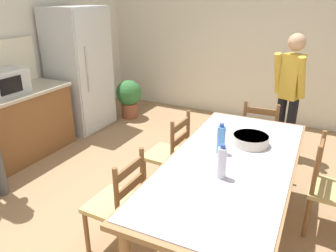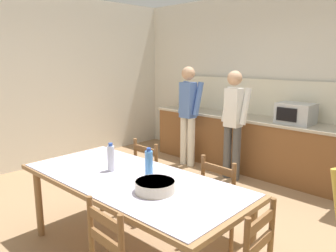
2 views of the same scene
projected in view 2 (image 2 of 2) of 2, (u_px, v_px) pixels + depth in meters
name	position (u px, v px, depth m)	size (l,w,h in m)	color
ground_plane	(181.00, 228.00, 3.60)	(8.32, 8.32, 0.00)	#9E7A56
wall_back	(296.00, 83.00, 5.16)	(6.52, 0.12, 2.90)	silver
wall_left	(40.00, 81.00, 5.56)	(0.12, 5.20, 2.90)	silver
kitchen_counter	(242.00, 142.00, 5.51)	(3.40, 0.66, 0.90)	brown
counter_splashback	(254.00, 96.00, 5.58)	(3.36, 0.03, 0.60)	#EFE8CB
microwave	(296.00, 113.00, 4.77)	(0.50, 0.39, 0.30)	#B2B7BC
dining_table	(131.00, 185.00, 2.93)	(2.24, 1.07, 0.78)	olive
bottle_near_centre	(111.00, 158.00, 3.07)	(0.07, 0.07, 0.27)	silver
bottle_off_centre	(149.00, 164.00, 2.91)	(0.07, 0.07, 0.27)	#4C8ED6
serving_bowl	(155.00, 186.00, 2.60)	(0.32, 0.32, 0.09)	beige
chair_side_far_left	(154.00, 178.00, 3.88)	(0.42, 0.40, 0.91)	brown
chair_side_far_right	(225.00, 202.00, 3.22)	(0.43, 0.41, 0.91)	brown
person_at_sink	(188.00, 111.00, 5.57)	(0.43, 0.29, 1.70)	silver
person_at_counter	(233.00, 119.00, 4.92)	(0.42, 0.29, 1.66)	#4C4C4C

